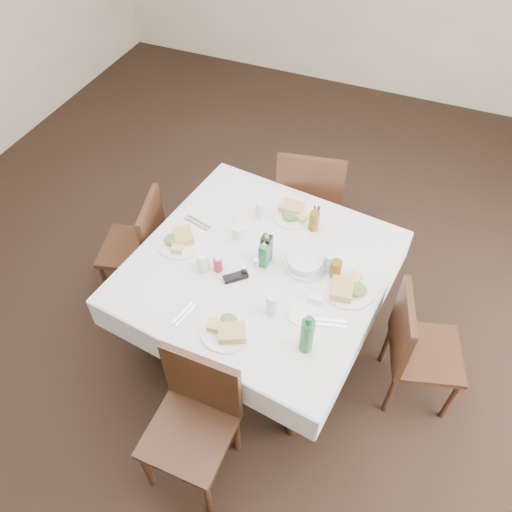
# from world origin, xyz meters

# --- Properties ---
(ground_plane) EXTENTS (7.00, 7.00, 0.00)m
(ground_plane) POSITION_xyz_m (0.00, 0.00, 0.00)
(ground_plane) COLOR black
(room_shell) EXTENTS (6.04, 7.04, 2.80)m
(room_shell) POSITION_xyz_m (0.00, 0.00, 1.71)
(room_shell) COLOR #BFAA90
(room_shell) RESTS_ON ground
(dining_table) EXTENTS (1.62, 1.62, 0.76)m
(dining_table) POSITION_xyz_m (0.18, -0.11, 0.69)
(dining_table) COLOR black
(dining_table) RESTS_ON ground
(chair_north) EXTENTS (0.55, 0.55, 1.00)m
(chair_north) POSITION_xyz_m (0.21, 0.81, 0.57)
(chair_north) COLOR black
(chair_north) RESTS_ON ground
(chair_south) EXTENTS (0.44, 0.44, 0.92)m
(chair_south) POSITION_xyz_m (0.18, -1.01, 0.52)
(chair_south) COLOR black
(chair_south) RESTS_ON ground
(chair_east) EXTENTS (0.51, 0.51, 0.88)m
(chair_east) POSITION_xyz_m (1.17, -0.14, 0.50)
(chair_east) COLOR black
(chair_east) RESTS_ON ground
(chair_west) EXTENTS (0.50, 0.50, 0.87)m
(chair_west) POSITION_xyz_m (-0.75, -0.03, 0.50)
(chair_west) COLOR black
(chair_west) RESTS_ON ground
(meal_north) EXTENTS (0.28, 0.28, 0.06)m
(meal_north) POSITION_xyz_m (0.22, 0.36, 0.79)
(meal_north) COLOR white
(meal_north) RESTS_ON dining_table
(meal_south) EXTENTS (0.28, 0.28, 0.06)m
(meal_south) POSITION_xyz_m (0.20, -0.62, 0.79)
(meal_south) COLOR white
(meal_south) RESTS_ON dining_table
(meal_east) EXTENTS (0.30, 0.30, 0.07)m
(meal_east) POSITION_xyz_m (0.72, -0.11, 0.79)
(meal_east) COLOR white
(meal_east) RESTS_ON dining_table
(meal_west) EXTENTS (0.27, 0.27, 0.06)m
(meal_west) POSITION_xyz_m (-0.35, -0.15, 0.79)
(meal_west) COLOR white
(meal_west) RESTS_ON dining_table
(side_plate_a) EXTENTS (0.17, 0.17, 0.01)m
(side_plate_a) POSITION_xyz_m (-0.06, 0.22, 0.77)
(side_plate_a) COLOR white
(side_plate_a) RESTS_ON dining_table
(side_plate_b) EXTENTS (0.15, 0.15, 0.01)m
(side_plate_b) POSITION_xyz_m (0.54, -0.38, 0.77)
(side_plate_b) COLOR white
(side_plate_b) RESTS_ON dining_table
(water_n) EXTENTS (0.07, 0.07, 0.13)m
(water_n) POSITION_xyz_m (0.03, 0.27, 0.83)
(water_n) COLOR silver
(water_n) RESTS_ON dining_table
(water_s) EXTENTS (0.08, 0.08, 0.14)m
(water_s) POSITION_xyz_m (0.37, -0.41, 0.83)
(water_s) COLOR silver
(water_s) RESTS_ON dining_table
(water_e) EXTENTS (0.07, 0.07, 0.13)m
(water_e) POSITION_xyz_m (0.58, 0.01, 0.82)
(water_e) COLOR silver
(water_e) RESTS_ON dining_table
(water_w) EXTENTS (0.07, 0.07, 0.13)m
(water_w) POSITION_xyz_m (-0.12, -0.28, 0.83)
(water_w) COLOR silver
(water_w) RESTS_ON dining_table
(iced_tea_a) EXTENTS (0.07, 0.07, 0.14)m
(iced_tea_a) POSITION_xyz_m (0.38, 0.30, 0.83)
(iced_tea_a) COLOR brown
(iced_tea_a) RESTS_ON dining_table
(iced_tea_b) EXTENTS (0.06, 0.06, 0.13)m
(iced_tea_b) POSITION_xyz_m (0.62, -0.04, 0.83)
(iced_tea_b) COLOR brown
(iced_tea_b) RESTS_ON dining_table
(bread_basket) EXTENTS (0.24, 0.24, 0.08)m
(bread_basket) POSITION_xyz_m (0.43, -0.03, 0.80)
(bread_basket) COLOR silver
(bread_basket) RESTS_ON dining_table
(oil_cruet_dark) EXTENTS (0.06, 0.06, 0.25)m
(oil_cruet_dark) POSITION_xyz_m (0.20, -0.06, 0.87)
(oil_cruet_dark) COLOR black
(oil_cruet_dark) RESTS_ON dining_table
(oil_cruet_green) EXTENTS (0.05, 0.05, 0.21)m
(oil_cruet_green) POSITION_xyz_m (0.20, -0.11, 0.85)
(oil_cruet_green) COLOR #19632E
(oil_cruet_green) RESTS_ON dining_table
(ketchup_bottle) EXTENTS (0.05, 0.05, 0.11)m
(ketchup_bottle) POSITION_xyz_m (-0.03, -0.25, 0.81)
(ketchup_bottle) COLOR #B32025
(ketchup_bottle) RESTS_ON dining_table
(salt_shaker) EXTENTS (0.03, 0.03, 0.07)m
(salt_shaker) POSITION_xyz_m (0.17, -0.14, 0.80)
(salt_shaker) COLOR white
(salt_shaker) RESTS_ON dining_table
(pepper_shaker) EXTENTS (0.03, 0.03, 0.07)m
(pepper_shaker) POSITION_xyz_m (0.12, -0.22, 0.80)
(pepper_shaker) COLOR #3A2A18
(pepper_shaker) RESTS_ON dining_table
(coffee_mug) EXTENTS (0.12, 0.12, 0.09)m
(coffee_mug) POSITION_xyz_m (-0.03, 0.04, 0.80)
(coffee_mug) COLOR white
(coffee_mug) RESTS_ON dining_table
(sunglasses) EXTENTS (0.14, 0.14, 0.03)m
(sunglasses) POSITION_xyz_m (0.09, -0.27, 0.78)
(sunglasses) COLOR black
(sunglasses) RESTS_ON dining_table
(green_bottle) EXTENTS (0.07, 0.07, 0.27)m
(green_bottle) POSITION_xyz_m (0.62, -0.56, 0.88)
(green_bottle) COLOR #19632E
(green_bottle) RESTS_ON dining_table
(sugar_caddy) EXTENTS (0.08, 0.05, 0.04)m
(sugar_caddy) POSITION_xyz_m (0.58, -0.25, 0.78)
(sugar_caddy) COLOR white
(sugar_caddy) RESTS_ON dining_table
(cutlery_n) EXTENTS (0.08, 0.18, 0.01)m
(cutlery_n) POSITION_xyz_m (0.36, 0.42, 0.77)
(cutlery_n) COLOR silver
(cutlery_n) RESTS_ON dining_table
(cutlery_s) EXTENTS (0.08, 0.17, 0.01)m
(cutlery_s) POSITION_xyz_m (-0.07, -0.61, 0.77)
(cutlery_s) COLOR silver
(cutlery_s) RESTS_ON dining_table
(cutlery_e) EXTENTS (0.21, 0.10, 0.01)m
(cutlery_e) POSITION_xyz_m (0.68, -0.37, 0.77)
(cutlery_e) COLOR silver
(cutlery_e) RESTS_ON dining_table
(cutlery_w) EXTENTS (0.20, 0.09, 0.01)m
(cutlery_w) POSITION_xyz_m (-0.32, 0.05, 0.77)
(cutlery_w) COLOR silver
(cutlery_w) RESTS_ON dining_table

